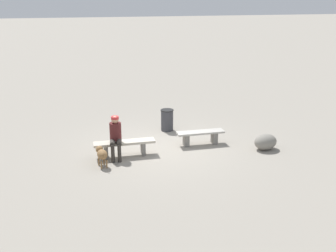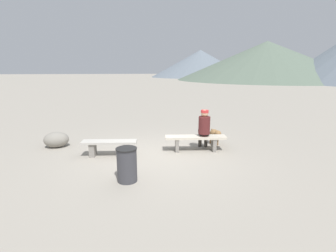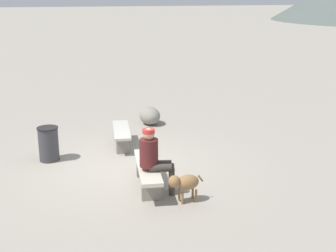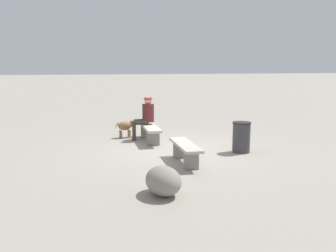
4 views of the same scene
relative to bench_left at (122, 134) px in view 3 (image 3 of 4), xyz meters
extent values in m
cube|color=gray|center=(1.37, -0.21, -0.34)|extent=(210.00, 210.00, 0.06)
cube|color=gray|center=(-0.49, 0.05, -0.11)|extent=(0.18, 0.31, 0.40)
cube|color=gray|center=(0.49, -0.05, -0.11)|extent=(0.18, 0.31, 0.40)
cube|color=#B2ADA3|center=(0.00, 0.00, 0.11)|extent=(1.61, 0.55, 0.06)
cube|color=gray|center=(2.02, 0.18, -0.11)|extent=(0.14, 0.36, 0.40)
cube|color=gray|center=(3.16, 0.07, -0.11)|extent=(0.14, 0.36, 0.40)
cube|color=beige|center=(2.59, 0.12, 0.13)|extent=(1.90, 0.58, 0.07)
cylinder|color=#511E1E|center=(2.85, 0.10, 0.50)|extent=(0.35, 0.35, 0.53)
sphere|color=#D8A87F|center=(2.85, 0.10, 0.87)|extent=(0.22, 0.22, 0.22)
cylinder|color=red|center=(2.85, 0.10, 0.93)|extent=(0.23, 0.23, 0.08)
cylinder|color=#38332D|center=(2.99, 0.29, 0.24)|extent=(0.24, 0.45, 0.15)
cylinder|color=#38332D|center=(3.03, 0.50, -0.04)|extent=(0.11, 0.11, 0.55)
cylinder|color=#38332D|center=(2.80, 0.33, 0.24)|extent=(0.24, 0.45, 0.15)
cylinder|color=#38332D|center=(2.84, 0.54, -0.04)|extent=(0.11, 0.11, 0.55)
ellipsoid|color=olive|center=(3.38, 0.71, 0.06)|extent=(0.33, 0.45, 0.28)
sphere|color=olive|center=(3.41, 0.44, 0.12)|extent=(0.22, 0.22, 0.22)
cylinder|color=olive|center=(3.47, 0.58, -0.19)|extent=(0.04, 0.04, 0.24)
cylinder|color=olive|center=(3.32, 0.57, -0.19)|extent=(0.04, 0.04, 0.24)
cylinder|color=olive|center=(3.44, 0.85, -0.19)|extent=(0.04, 0.04, 0.24)
cylinder|color=olive|center=(3.29, 0.83, -0.19)|extent=(0.04, 0.04, 0.24)
cylinder|color=olive|center=(3.35, 0.96, 0.11)|extent=(0.04, 0.12, 0.15)
cylinder|color=#38383D|center=(0.55, -1.75, 0.06)|extent=(0.45, 0.45, 0.75)
cylinder|color=black|center=(0.55, -1.75, 0.46)|extent=(0.48, 0.48, 0.03)
ellipsoid|color=gray|center=(-1.79, 1.09, -0.06)|extent=(0.84, 0.67, 0.50)
camera|label=1|loc=(4.97, 10.85, 4.23)|focal=40.84mm
camera|label=2|loc=(0.78, -7.11, 2.20)|focal=26.76mm
camera|label=3|loc=(10.82, -1.54, 3.43)|focal=49.25mm
camera|label=4|loc=(-7.33, 2.83, 1.84)|focal=37.94mm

